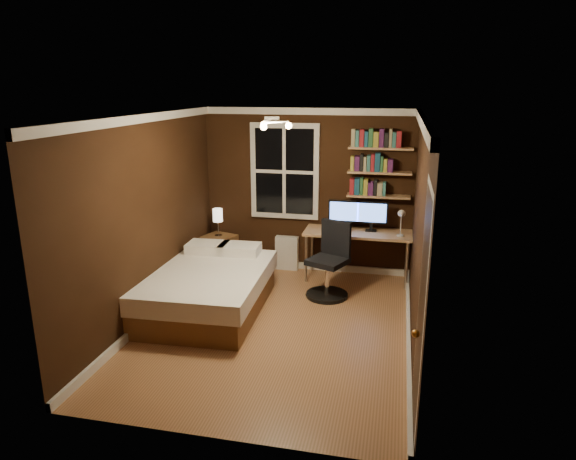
% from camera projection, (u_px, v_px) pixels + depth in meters
% --- Properties ---
extents(floor, '(4.20, 4.20, 0.00)m').
position_uv_depth(floor, '(276.00, 326.00, 6.22)').
color(floor, brown).
rests_on(floor, ground).
extents(wall_back, '(3.20, 0.04, 2.50)m').
position_uv_depth(wall_back, '(307.00, 191.00, 7.86)').
color(wall_back, black).
rests_on(wall_back, ground).
extents(wall_left, '(0.04, 4.20, 2.50)m').
position_uv_depth(wall_left, '(147.00, 219.00, 6.21)').
color(wall_left, black).
rests_on(wall_left, ground).
extents(wall_right, '(0.04, 4.20, 2.50)m').
position_uv_depth(wall_right, '(418.00, 235.00, 5.55)').
color(wall_right, black).
rests_on(wall_right, ground).
extents(ceiling, '(3.20, 4.20, 0.02)m').
position_uv_depth(ceiling, '(274.00, 116.00, 5.54)').
color(ceiling, white).
rests_on(ceiling, wall_back).
extents(window, '(1.06, 0.06, 1.46)m').
position_uv_depth(window, '(285.00, 171.00, 7.81)').
color(window, silver).
rests_on(window, wall_back).
extents(door, '(0.03, 0.82, 2.05)m').
position_uv_depth(door, '(420.00, 315.00, 4.16)').
color(door, black).
rests_on(door, ground).
extents(door_knob, '(0.06, 0.06, 0.06)m').
position_uv_depth(door_knob, '(416.00, 334.00, 3.89)').
color(door_knob, '#C28737').
rests_on(door_knob, door).
extents(ceiling_fixture, '(0.44, 0.44, 0.18)m').
position_uv_depth(ceiling_fixture, '(272.00, 126.00, 5.48)').
color(ceiling_fixture, beige).
rests_on(ceiling_fixture, ceiling).
extents(bookshelf_lower, '(0.92, 0.22, 0.03)m').
position_uv_depth(bookshelf_lower, '(378.00, 196.00, 7.52)').
color(bookshelf_lower, tan).
rests_on(bookshelf_lower, wall_back).
extents(books_row_lower, '(0.48, 0.16, 0.23)m').
position_uv_depth(books_row_lower, '(379.00, 187.00, 7.49)').
color(books_row_lower, maroon).
rests_on(books_row_lower, bookshelf_lower).
extents(bookshelf_middle, '(0.92, 0.22, 0.03)m').
position_uv_depth(bookshelf_middle, '(380.00, 172.00, 7.43)').
color(bookshelf_middle, tan).
rests_on(bookshelf_middle, wall_back).
extents(books_row_middle, '(0.60, 0.16, 0.23)m').
position_uv_depth(books_row_middle, '(380.00, 163.00, 7.39)').
color(books_row_middle, navy).
rests_on(books_row_middle, bookshelf_middle).
extents(bookshelf_upper, '(0.92, 0.22, 0.03)m').
position_uv_depth(bookshelf_upper, '(381.00, 148.00, 7.33)').
color(bookshelf_upper, tan).
rests_on(bookshelf_upper, wall_back).
extents(books_row_upper, '(0.66, 0.16, 0.23)m').
position_uv_depth(books_row_upper, '(381.00, 139.00, 7.30)').
color(books_row_upper, '#2A6237').
rests_on(books_row_upper, bookshelf_upper).
extents(bed, '(1.51, 2.04, 0.68)m').
position_uv_depth(bed, '(208.00, 289.00, 6.61)').
color(bed, brown).
rests_on(bed, ground).
extents(nightstand, '(0.56, 0.56, 0.56)m').
position_uv_depth(nightstand, '(219.00, 253.00, 8.05)').
color(nightstand, brown).
rests_on(nightstand, ground).
extents(bedside_lamp, '(0.15, 0.15, 0.44)m').
position_uv_depth(bedside_lamp, '(218.00, 223.00, 7.92)').
color(bedside_lamp, beige).
rests_on(bedside_lamp, nightstand).
extents(radiator, '(0.36, 0.12, 0.53)m').
position_uv_depth(radiator, '(287.00, 253.00, 8.09)').
color(radiator, silver).
rests_on(radiator, ground).
extents(desk, '(1.57, 0.59, 0.74)m').
position_uv_depth(desk, '(358.00, 236.00, 7.55)').
color(desk, tan).
rests_on(desk, ground).
extents(monitor_left, '(0.47, 0.12, 0.44)m').
position_uv_depth(monitor_left, '(344.00, 215.00, 7.59)').
color(monitor_left, black).
rests_on(monitor_left, desk).
extents(monitor_right, '(0.47, 0.12, 0.44)m').
position_uv_depth(monitor_right, '(372.00, 216.00, 7.51)').
color(monitor_right, black).
rests_on(monitor_right, desk).
extents(desk_lamp, '(0.14, 0.32, 0.44)m').
position_uv_depth(desk_lamp, '(401.00, 223.00, 7.17)').
color(desk_lamp, silver).
rests_on(desk_lamp, desk).
extents(office_chair, '(0.62, 0.62, 1.04)m').
position_uv_depth(office_chair, '(329.00, 268.00, 7.03)').
color(office_chair, black).
rests_on(office_chair, ground).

